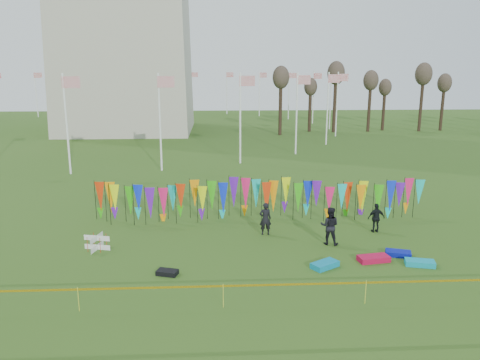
{
  "coord_description": "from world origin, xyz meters",
  "views": [
    {
      "loc": [
        -2.2,
        -17.73,
        8.25
      ],
      "look_at": [
        -0.95,
        6.0,
        2.63
      ],
      "focal_mm": 35.0,
      "sensor_mm": 36.0,
      "label": 1
    }
  ],
  "objects_px": {
    "person_mid": "(330,226)",
    "kite_bag_turquoise": "(325,265)",
    "box_kite": "(97,243)",
    "kite_bag_blue": "(398,253)",
    "kite_bag_teal": "(420,263)",
    "person_left": "(265,219)",
    "kite_bag_red": "(374,259)",
    "kite_bag_black": "(167,272)",
    "person_right": "(376,218)"
  },
  "relations": [
    {
      "from": "kite_bag_teal",
      "to": "person_mid",
      "type": "bearing_deg",
      "value": 140.57
    },
    {
      "from": "kite_bag_turquoise",
      "to": "kite_bag_red",
      "type": "height_order",
      "value": "kite_bag_red"
    },
    {
      "from": "person_left",
      "to": "kite_bag_blue",
      "type": "bearing_deg",
      "value": 148.28
    },
    {
      "from": "person_mid",
      "to": "kite_bag_turquoise",
      "type": "distance_m",
      "value": 2.96
    },
    {
      "from": "person_right",
      "to": "kite_bag_blue",
      "type": "xyz_separation_m",
      "value": [
        -0.04,
        -3.21,
        -0.65
      ]
    },
    {
      "from": "box_kite",
      "to": "kite_bag_turquoise",
      "type": "bearing_deg",
      "value": -13.97
    },
    {
      "from": "kite_bag_blue",
      "to": "kite_bag_red",
      "type": "height_order",
      "value": "kite_bag_red"
    },
    {
      "from": "person_left",
      "to": "kite_bag_teal",
      "type": "relative_size",
      "value": 1.38
    },
    {
      "from": "person_mid",
      "to": "kite_bag_turquoise",
      "type": "height_order",
      "value": "person_mid"
    },
    {
      "from": "person_left",
      "to": "kite_bag_turquoise",
      "type": "relative_size",
      "value": 1.4
    },
    {
      "from": "kite_bag_black",
      "to": "kite_bag_teal",
      "type": "bearing_deg",
      "value": 1.94
    },
    {
      "from": "box_kite",
      "to": "person_left",
      "type": "xyz_separation_m",
      "value": [
        8.09,
        1.68,
        0.48
      ]
    },
    {
      "from": "kite_bag_red",
      "to": "kite_bag_black",
      "type": "xyz_separation_m",
      "value": [
        -8.97,
        -0.92,
        -0.03
      ]
    },
    {
      "from": "person_right",
      "to": "kite_bag_red",
      "type": "relative_size",
      "value": 1.13
    },
    {
      "from": "kite_bag_blue",
      "to": "box_kite",
      "type": "bearing_deg",
      "value": 174.01
    },
    {
      "from": "box_kite",
      "to": "kite_bag_black",
      "type": "relative_size",
      "value": 0.85
    },
    {
      "from": "kite_bag_turquoise",
      "to": "person_left",
      "type": "bearing_deg",
      "value": 116.71
    },
    {
      "from": "box_kite",
      "to": "kite_bag_teal",
      "type": "height_order",
      "value": "box_kite"
    },
    {
      "from": "person_right",
      "to": "kite_bag_teal",
      "type": "distance_m",
      "value": 4.39
    },
    {
      "from": "person_mid",
      "to": "kite_bag_blue",
      "type": "height_order",
      "value": "person_mid"
    },
    {
      "from": "kite_bag_black",
      "to": "kite_bag_blue",
      "type": "bearing_deg",
      "value": 8.13
    },
    {
      "from": "kite_bag_turquoise",
      "to": "kite_bag_red",
      "type": "bearing_deg",
      "value": 13.16
    },
    {
      "from": "box_kite",
      "to": "kite_bag_blue",
      "type": "xyz_separation_m",
      "value": [
        13.84,
        -1.45,
        -0.25
      ]
    },
    {
      "from": "person_right",
      "to": "kite_bag_turquoise",
      "type": "height_order",
      "value": "person_right"
    },
    {
      "from": "kite_bag_black",
      "to": "person_mid",
      "type": "bearing_deg",
      "value": 22.47
    },
    {
      "from": "kite_bag_red",
      "to": "kite_bag_turquoise",
      "type": "bearing_deg",
      "value": -166.84
    },
    {
      "from": "box_kite",
      "to": "kite_bag_turquoise",
      "type": "relative_size",
      "value": 0.6
    },
    {
      "from": "kite_bag_turquoise",
      "to": "kite_bag_black",
      "type": "distance_m",
      "value": 6.68
    },
    {
      "from": "person_left",
      "to": "person_right",
      "type": "xyz_separation_m",
      "value": [
        5.79,
        0.08,
        -0.08
      ]
    },
    {
      "from": "person_right",
      "to": "kite_bag_black",
      "type": "distance_m",
      "value": 11.36
    },
    {
      "from": "kite_bag_blue",
      "to": "person_left",
      "type": "bearing_deg",
      "value": 151.42
    },
    {
      "from": "person_left",
      "to": "kite_bag_teal",
      "type": "height_order",
      "value": "person_left"
    },
    {
      "from": "person_right",
      "to": "kite_bag_turquoise",
      "type": "distance_m",
      "value": 5.68
    },
    {
      "from": "box_kite",
      "to": "person_left",
      "type": "height_order",
      "value": "person_left"
    },
    {
      "from": "kite_bag_teal",
      "to": "kite_bag_blue",
      "type": "bearing_deg",
      "value": 115.53
    },
    {
      "from": "box_kite",
      "to": "kite_bag_blue",
      "type": "distance_m",
      "value": 13.92
    },
    {
      "from": "kite_bag_blue",
      "to": "kite_bag_teal",
      "type": "relative_size",
      "value": 0.9
    },
    {
      "from": "kite_bag_blue",
      "to": "kite_bag_turquoise",
      "type": "bearing_deg",
      "value": -163.27
    },
    {
      "from": "kite_bag_red",
      "to": "kite_bag_black",
      "type": "relative_size",
      "value": 1.6
    },
    {
      "from": "box_kite",
      "to": "kite_bag_red",
      "type": "bearing_deg",
      "value": -9.09
    },
    {
      "from": "kite_bag_blue",
      "to": "kite_bag_teal",
      "type": "height_order",
      "value": "kite_bag_teal"
    },
    {
      "from": "person_mid",
      "to": "kite_bag_teal",
      "type": "height_order",
      "value": "person_mid"
    },
    {
      "from": "person_right",
      "to": "kite_bag_black",
      "type": "bearing_deg",
      "value": 19.78
    },
    {
      "from": "box_kite",
      "to": "person_right",
      "type": "height_order",
      "value": "person_right"
    },
    {
      "from": "kite_bag_red",
      "to": "kite_bag_teal",
      "type": "bearing_deg",
      "value": -16.62
    },
    {
      "from": "person_left",
      "to": "person_mid",
      "type": "distance_m",
      "value": 3.31
    },
    {
      "from": "kite_bag_turquoise",
      "to": "kite_bag_red",
      "type": "distance_m",
      "value": 2.36
    },
    {
      "from": "box_kite",
      "to": "person_right",
      "type": "relative_size",
      "value": 0.47
    },
    {
      "from": "kite_bag_blue",
      "to": "kite_bag_red",
      "type": "distance_m",
      "value": 1.43
    },
    {
      "from": "person_right",
      "to": "kite_bag_red",
      "type": "bearing_deg",
      "value": 65.53
    }
  ]
}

